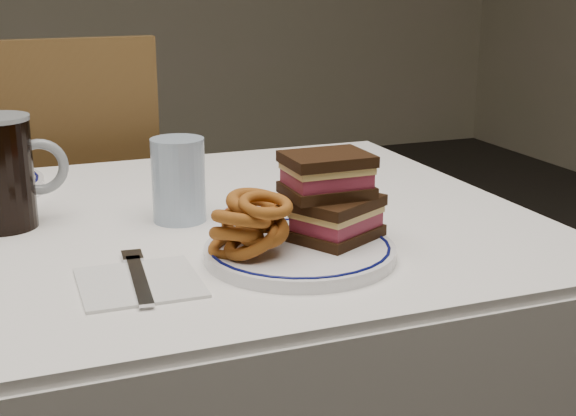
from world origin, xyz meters
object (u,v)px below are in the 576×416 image
object	(u,v)px
beer_mug	(1,171)
chair_far	(54,230)
main_plate	(300,251)
reuben_sandwich	(332,196)

from	to	relation	value
beer_mug	chair_far	bearing A→B (deg)	80.34
chair_far	main_plate	distance (m)	0.99
chair_far	reuben_sandwich	distance (m)	1.00
main_plate	beer_mug	size ratio (longest dim) A/B	1.52
main_plate	reuben_sandwich	world-z (taller)	reuben_sandwich
beer_mug	main_plate	bearing A→B (deg)	-38.34
reuben_sandwich	beer_mug	world-z (taller)	beer_mug
main_plate	reuben_sandwich	bearing A→B (deg)	19.64
reuben_sandwich	main_plate	bearing A→B (deg)	-160.36
main_plate	beer_mug	bearing A→B (deg)	141.66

